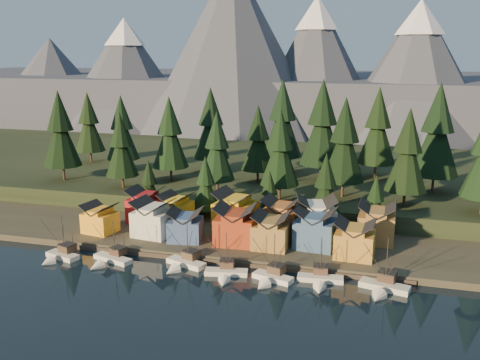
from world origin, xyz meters
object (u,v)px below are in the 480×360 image
(house_front_0, at_px, (100,217))
(house_back_1, at_px, (176,208))
(boat_0, at_px, (59,250))
(boat_1, at_px, (109,255))
(boat_3, at_px, (226,268))
(boat_6, at_px, (384,281))
(boat_5, at_px, (320,275))
(house_front_1, at_px, (153,217))
(boat_4, at_px, (271,272))
(house_back_0, at_px, (145,204))
(boat_2, at_px, (183,258))

(house_front_0, height_order, house_back_1, house_back_1)
(boat_0, height_order, boat_1, boat_0)
(house_front_0, bearing_deg, house_back_1, 43.85)
(boat_3, height_order, house_back_1, house_back_1)
(boat_0, xyz_separation_m, boat_6, (68.96, 2.24, -0.01))
(boat_3, distance_m, house_front_0, 38.96)
(boat_5, distance_m, house_front_0, 56.52)
(boat_5, bearing_deg, boat_3, -179.03)
(house_front_0, bearing_deg, boat_0, -86.97)
(boat_5, distance_m, house_front_1, 43.88)
(boat_4, height_order, house_front_0, boat_4)
(house_back_1, bearing_deg, boat_4, -29.37)
(boat_3, relative_size, house_front_0, 1.20)
(boat_5, xyz_separation_m, house_back_0, (-47.90, 22.61, 4.33))
(house_back_1, bearing_deg, house_front_0, -136.18)
(boat_0, distance_m, house_back_1, 30.95)
(boat_3, distance_m, boat_4, 9.35)
(boat_3, relative_size, boat_4, 0.94)
(boat_2, bearing_deg, boat_1, -154.08)
(boat_3, distance_m, house_back_1, 32.22)
(boat_3, bearing_deg, house_front_1, 136.23)
(boat_6, xyz_separation_m, house_back_0, (-59.95, 23.13, 4.00))
(house_back_1, bearing_deg, boat_1, -93.84)
(boat_0, bearing_deg, house_back_0, 86.59)
(boat_0, relative_size, house_back_0, 1.20)
(boat_3, bearing_deg, boat_5, -4.02)
(boat_0, distance_m, house_front_0, 15.26)
(boat_2, xyz_separation_m, boat_5, (29.07, -0.45, -0.26))
(house_back_0, bearing_deg, boat_6, -20.71)
(house_front_0, distance_m, house_back_0, 12.80)
(boat_5, bearing_deg, house_front_1, 157.38)
(boat_2, distance_m, boat_3, 10.43)
(house_front_1, xyz_separation_m, house_back_0, (-6.31, 9.30, 0.03))
(boat_0, height_order, house_front_1, house_front_1)
(boat_5, distance_m, house_back_1, 45.64)
(boat_4, bearing_deg, house_front_0, -179.95)
(boat_5, bearing_deg, boat_2, 174.24)
(boat_6, relative_size, house_back_0, 1.28)
(boat_4, bearing_deg, house_back_0, 164.51)
(house_back_0, bearing_deg, boat_4, -32.23)
(boat_1, xyz_separation_m, house_back_0, (-2.51, 24.16, 4.34))
(boat_2, xyz_separation_m, boat_3, (10.16, -2.39, -0.26))
(boat_3, distance_m, house_front_1, 27.66)
(boat_1, xyz_separation_m, boat_3, (26.48, -0.38, 0.02))
(boat_1, height_order, boat_5, boat_1)
(boat_6, bearing_deg, house_front_0, -176.62)
(boat_5, relative_size, boat_6, 0.90)
(boat_0, bearing_deg, house_front_0, 99.21)
(boat_3, height_order, boat_6, boat_6)
(boat_4, distance_m, house_back_0, 45.69)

